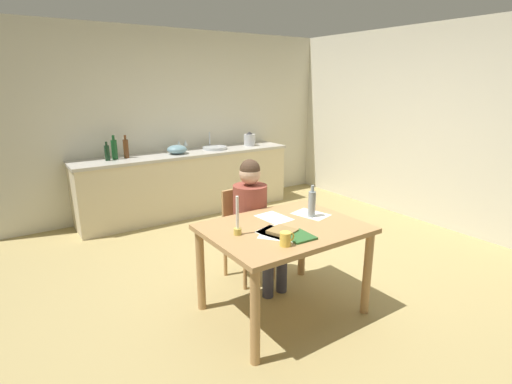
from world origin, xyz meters
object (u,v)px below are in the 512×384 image
at_px(bottle_wine_red, 126,148).
at_px(bottle_vinegar, 114,149).
at_px(sink_unit, 215,148).
at_px(stovetop_kettle, 249,139).
at_px(wine_glass_near_sink, 185,143).
at_px(chair_at_table, 245,229).
at_px(dining_table, 284,239).
at_px(wine_bottle_on_table, 312,203).
at_px(book_magazine, 282,231).
at_px(wine_glass_by_kettle, 179,144).
at_px(person_seated, 254,215).
at_px(mixing_bowl, 177,149).
at_px(candlestick, 237,224).
at_px(coffee_mug, 286,239).
at_px(book_cookery, 299,236).
at_px(bottle_oil, 107,153).

bearing_deg(bottle_wine_red, bottle_vinegar, -176.44).
bearing_deg(bottle_wine_red, sink_unit, -1.94).
xyz_separation_m(bottle_wine_red, stovetop_kettle, (1.92, -0.05, -0.03)).
bearing_deg(wine_glass_near_sink, chair_at_table, -100.31).
relative_size(stovetop_kettle, wine_glass_near_sink, 1.43).
distance_m(dining_table, wine_bottle_on_table, 0.41).
distance_m(book_magazine, wine_bottle_on_table, 0.48).
relative_size(wine_bottle_on_table, wine_glass_by_kettle, 1.80).
bearing_deg(sink_unit, wine_bottle_on_table, -101.39).
bearing_deg(dining_table, wine_glass_by_kettle, 82.51).
xyz_separation_m(person_seated, mixing_bowl, (0.19, 2.24, 0.28)).
bearing_deg(wine_glass_by_kettle, wine_glass_near_sink, 0.00).
bearing_deg(candlestick, mixing_bowl, 76.06).
relative_size(candlestick, wine_glass_by_kettle, 1.97).
height_order(chair_at_table, person_seated, person_seated).
height_order(book_magazine, stovetop_kettle, stovetop_kettle).
relative_size(bottle_vinegar, stovetop_kettle, 1.42).
relative_size(book_magazine, wine_bottle_on_table, 0.68).
bearing_deg(stovetop_kettle, coffee_mug, -118.99).
bearing_deg(bottle_vinegar, person_seated, -74.70).
relative_size(wine_bottle_on_table, bottle_vinegar, 0.88).
height_order(book_cookery, stovetop_kettle, stovetop_kettle).
xyz_separation_m(sink_unit, stovetop_kettle, (0.62, -0.00, 0.08)).
bearing_deg(bottle_vinegar, bottle_oil, -159.04).
height_order(person_seated, mixing_bowl, person_seated).
relative_size(dining_table, bottle_wine_red, 4.05).
xyz_separation_m(chair_at_table, stovetop_kettle, (1.44, 2.14, 0.51)).
distance_m(person_seated, bottle_vinegar, 2.43).
relative_size(chair_at_table, candlestick, 2.89).
distance_m(chair_at_table, mixing_bowl, 2.15).
bearing_deg(bottle_vinegar, coffee_mug, -84.23).
bearing_deg(stovetop_kettle, chair_at_table, -123.99).
height_order(chair_at_table, sink_unit, sink_unit).
height_order(bottle_oil, wine_glass_by_kettle, bottle_oil).
distance_m(wine_bottle_on_table, sink_unit, 2.85).
bearing_deg(bottle_oil, person_seated, -72.08).
xyz_separation_m(dining_table, wine_glass_by_kettle, (0.39, 3.00, 0.36)).
relative_size(mixing_bowl, wine_glass_near_sink, 1.78).
distance_m(person_seated, wine_glass_near_sink, 2.49).
bearing_deg(bottle_oil, sink_unit, 0.18).
relative_size(coffee_mug, mixing_bowl, 0.44).
bearing_deg(person_seated, wine_glass_near_sink, 80.44).
relative_size(wine_bottle_on_table, stovetop_kettle, 1.26).
bearing_deg(dining_table, stovetop_kettle, 61.87).
height_order(wine_bottle_on_table, sink_unit, sink_unit).
bearing_deg(wine_glass_near_sink, dining_table, -99.44).
height_order(sink_unit, bottle_oil, bottle_oil).
xyz_separation_m(book_cookery, wine_glass_by_kettle, (0.44, 3.24, 0.24)).
height_order(dining_table, bottle_vinegar, bottle_vinegar).
xyz_separation_m(sink_unit, bottle_wine_red, (-1.30, 0.04, 0.11)).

